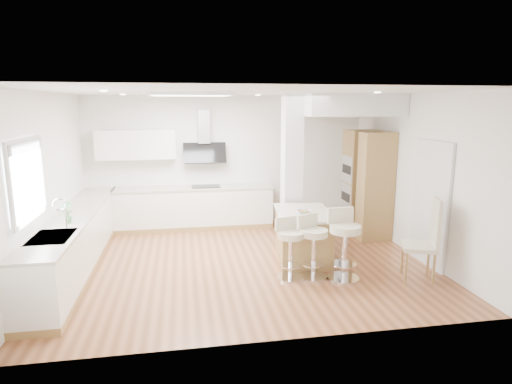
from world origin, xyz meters
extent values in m
plane|color=#965B37|center=(0.00, 0.00, 0.00)|extent=(6.00, 6.00, 0.00)
cube|color=silver|center=(0.00, 0.00, 0.00)|extent=(6.00, 5.00, 0.02)
cube|color=white|center=(0.00, 2.50, 1.40)|extent=(6.00, 0.04, 2.80)
cube|color=white|center=(-3.00, 0.00, 1.40)|extent=(0.04, 5.00, 2.80)
cube|color=white|center=(3.00, 0.00, 1.40)|extent=(0.04, 5.00, 2.80)
cube|color=silver|center=(-0.80, 0.60, 2.77)|extent=(1.40, 0.95, 0.05)
cube|color=white|center=(-0.80, 0.60, 2.76)|extent=(1.25, 0.80, 0.03)
cylinder|color=white|center=(-2.00, 1.50, 2.78)|extent=(0.10, 0.10, 0.02)
cylinder|color=white|center=(-2.00, -0.50, 2.78)|extent=(0.10, 0.10, 0.02)
cylinder|color=white|center=(0.50, 1.50, 2.78)|extent=(0.10, 0.10, 0.02)
cylinder|color=white|center=(2.00, 1.00, 2.78)|extent=(0.10, 0.10, 0.02)
cylinder|color=white|center=(2.00, -0.50, 2.78)|extent=(0.10, 0.10, 0.02)
cube|color=silver|center=(-2.96, -0.90, 1.65)|extent=(0.03, 1.15, 0.95)
cube|color=silver|center=(-2.95, -0.90, 2.15)|extent=(0.04, 1.28, 0.06)
cube|color=silver|center=(-2.95, -0.90, 1.15)|extent=(0.04, 1.28, 0.06)
cube|color=silver|center=(-2.95, -1.51, 1.65)|extent=(0.04, 0.06, 0.95)
cube|color=silver|center=(-2.95, -0.29, 1.65)|extent=(0.04, 0.06, 0.95)
cube|color=#94979B|center=(-2.94, -0.90, 2.08)|extent=(0.03, 1.18, 0.14)
cube|color=#4C463C|center=(2.99, -0.60, 1.00)|extent=(0.02, 0.90, 2.00)
cube|color=silver|center=(2.97, -0.60, 1.00)|extent=(0.05, 1.00, 2.10)
cube|color=#A17D45|center=(-2.70, 0.25, 0.05)|extent=(0.60, 4.50, 0.10)
cube|color=white|center=(-2.70, 0.25, 0.48)|extent=(0.60, 4.50, 0.76)
cube|color=beige|center=(-2.70, 0.25, 0.88)|extent=(0.63, 4.50, 0.04)
cube|color=#A6A6AA|center=(-2.70, -1.00, 0.89)|extent=(0.50, 0.75, 0.02)
cube|color=#A6A6AA|center=(-2.70, -1.18, 0.84)|extent=(0.40, 0.34, 0.10)
cube|color=#A6A6AA|center=(-2.70, -0.82, 0.84)|extent=(0.40, 0.34, 0.10)
cylinder|color=silver|center=(-2.58, -0.70, 1.08)|extent=(0.02, 0.02, 0.36)
torus|color=silver|center=(-2.65, -0.70, 1.26)|extent=(0.18, 0.02, 0.18)
imported|color=#448646|center=(-2.65, -0.35, 1.06)|extent=(0.17, 0.12, 0.33)
cube|color=#A17D45|center=(-0.75, 2.20, 0.05)|extent=(3.30, 0.60, 0.10)
cube|color=white|center=(-0.75, 2.20, 0.48)|extent=(3.30, 0.60, 0.76)
cube|color=beige|center=(-0.75, 2.20, 0.88)|extent=(3.33, 0.63, 0.04)
cube|color=black|center=(-0.50, 2.20, 0.91)|extent=(0.60, 0.40, 0.01)
cube|color=white|center=(-1.90, 2.33, 1.80)|extent=(1.60, 0.34, 0.60)
cube|color=#A6A6AA|center=(-0.50, 2.40, 2.15)|extent=(0.25, 0.18, 0.70)
cube|color=black|center=(-0.50, 2.32, 1.60)|extent=(0.90, 0.26, 0.44)
cube|color=silver|center=(1.05, 0.95, 1.40)|extent=(0.35, 0.35, 2.80)
cube|color=silver|center=(2.10, 1.40, 2.60)|extent=(1.78, 2.20, 0.40)
cube|color=#A17D45|center=(2.68, 1.50, 1.05)|extent=(0.62, 0.62, 2.10)
cube|color=#A17D45|center=(2.68, 0.80, 1.05)|extent=(0.62, 0.40, 2.10)
cube|color=#A6A6AA|center=(2.37, 1.50, 1.30)|extent=(0.02, 0.55, 0.55)
cube|color=#A6A6AA|center=(2.37, 1.50, 0.72)|extent=(0.02, 0.55, 0.55)
cube|color=black|center=(2.36, 1.50, 1.30)|extent=(0.01, 0.45, 0.18)
cube|color=black|center=(2.36, 1.50, 0.72)|extent=(0.01, 0.45, 0.18)
cube|color=#A17D45|center=(1.02, 0.01, 0.39)|extent=(0.98, 1.38, 0.79)
cube|color=beige|center=(1.02, 0.01, 0.81)|extent=(1.07, 1.46, 0.04)
imported|color=gray|center=(1.00, -0.12, 0.85)|extent=(0.27, 0.27, 0.06)
sphere|color=#C55C17|center=(1.04, -0.13, 0.86)|extent=(0.07, 0.07, 0.06)
sphere|color=#C55C17|center=(0.97, -0.10, 0.86)|extent=(0.07, 0.07, 0.06)
sphere|color=#6BA035|center=(1.00, -0.16, 0.86)|extent=(0.07, 0.07, 0.06)
cylinder|color=silver|center=(0.60, -0.81, 0.01)|extent=(0.52, 0.52, 0.03)
cylinder|color=silver|center=(0.60, -0.81, 0.33)|extent=(0.08, 0.08, 0.62)
cylinder|color=silver|center=(0.60, -0.81, 0.21)|extent=(0.40, 0.40, 0.01)
cylinder|color=beige|center=(0.60, -0.81, 0.69)|extent=(0.50, 0.50, 0.10)
cube|color=beige|center=(0.56, -0.66, 0.83)|extent=(0.36, 0.14, 0.21)
cylinder|color=silver|center=(0.94, -0.84, 0.01)|extent=(0.58, 0.58, 0.03)
cylinder|color=silver|center=(0.94, -0.84, 0.35)|extent=(0.09, 0.09, 0.64)
cylinder|color=silver|center=(0.94, -0.84, 0.22)|extent=(0.45, 0.45, 0.01)
cylinder|color=beige|center=(0.94, -0.84, 0.71)|extent=(0.55, 0.55, 0.10)
cube|color=beige|center=(0.88, -0.70, 0.86)|extent=(0.36, 0.20, 0.22)
cylinder|color=silver|center=(1.38, -0.98, 0.02)|extent=(0.53, 0.53, 0.03)
cylinder|color=silver|center=(1.38, -0.98, 0.39)|extent=(0.08, 0.08, 0.72)
cylinder|color=silver|center=(1.38, -0.98, 0.24)|extent=(0.41, 0.41, 0.02)
cylinder|color=beige|center=(1.38, -0.98, 0.79)|extent=(0.50, 0.50, 0.11)
cube|color=beige|center=(1.36, -0.80, 0.96)|extent=(0.42, 0.09, 0.24)
cube|color=beige|center=(2.49, -1.15, 0.51)|extent=(0.62, 0.62, 0.06)
cube|color=beige|center=(2.69, -1.22, 0.87)|extent=(0.21, 0.45, 0.78)
cylinder|color=#A17D45|center=(2.24, -1.27, 0.24)|extent=(0.05, 0.05, 0.48)
cylinder|color=#A17D45|center=(2.37, -0.90, 0.24)|extent=(0.05, 0.05, 0.48)
cylinder|color=#A17D45|center=(2.60, -1.40, 0.24)|extent=(0.05, 0.05, 0.48)
cylinder|color=#A17D45|center=(2.74, -1.03, 0.24)|extent=(0.05, 0.05, 0.48)
camera|label=1|loc=(-0.97, -6.77, 2.59)|focal=30.00mm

